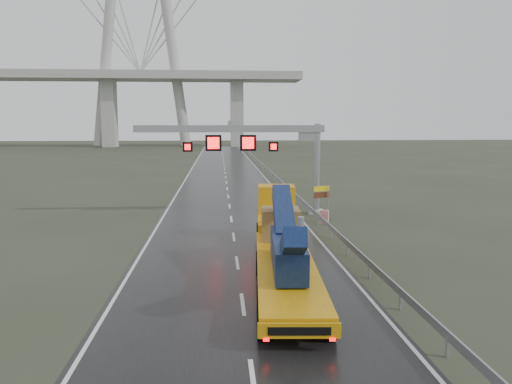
{
  "coord_description": "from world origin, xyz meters",
  "views": [
    {
      "loc": [
        -0.9,
        -21.11,
        7.16
      ],
      "look_at": [
        1.27,
        7.82,
        3.2
      ],
      "focal_mm": 35.0,
      "sensor_mm": 36.0,
      "label": 1
    }
  ],
  "objects": [
    {
      "name": "exit_sign_pair",
      "position": [
        7.1,
        17.0,
        1.68
      ],
      "size": [
        1.32,
        0.58,
        2.4
      ],
      "rotation": [
        0.0,
        0.0,
        0.38
      ],
      "color": "gray",
      "rests_on": "ground"
    },
    {
      "name": "road",
      "position": [
        0.0,
        40.0,
        0.01
      ],
      "size": [
        11.0,
        200.0,
        0.02
      ],
      "primitive_type": "cube",
      "color": "black",
      "rests_on": "ground"
    },
    {
      "name": "sign_gantry",
      "position": [
        2.1,
        17.99,
        5.61
      ],
      "size": [
        14.9,
        1.2,
        7.42
      ],
      "color": "#9D9D99",
      "rests_on": "ground"
    },
    {
      "name": "striped_barrier",
      "position": [
        6.71,
        14.0,
        0.49
      ],
      "size": [
        0.65,
        0.5,
        0.98
      ],
      "primitive_type": "cube",
      "rotation": [
        0.0,
        0.0,
        -0.37
      ],
      "color": "red",
      "rests_on": "ground"
    },
    {
      "name": "ground",
      "position": [
        0.0,
        0.0,
        0.0
      ],
      "size": [
        400.0,
        400.0,
        0.0
      ],
      "primitive_type": "plane",
      "color": "#2E3223",
      "rests_on": "ground"
    },
    {
      "name": "heavy_haul_truck",
      "position": [
        2.26,
        3.59,
        1.56
      ],
      "size": [
        3.68,
        17.32,
        4.04
      ],
      "rotation": [
        0.0,
        0.0,
        -0.07
      ],
      "color": "#C8980B",
      "rests_on": "ground"
    },
    {
      "name": "guardrail",
      "position": [
        6.1,
        30.0,
        0.7
      ],
      "size": [
        0.2,
        140.0,
        1.4
      ],
      "primitive_type": null,
      "color": "gray",
      "rests_on": "ground"
    }
  ]
}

